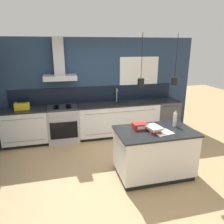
# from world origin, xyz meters

# --- Properties ---
(ground_plane) EXTENTS (16.00, 16.00, 0.00)m
(ground_plane) POSITION_xyz_m (0.00, 0.00, 0.00)
(ground_plane) COLOR tan
(ground_plane) RESTS_ON ground
(wall_back) EXTENTS (5.60, 2.50, 2.60)m
(wall_back) POSITION_xyz_m (-0.05, 2.00, 1.36)
(wall_back) COLOR navy
(wall_back) RESTS_ON ground_plane
(counter_run_left) EXTENTS (1.09, 0.64, 0.91)m
(counter_run_left) POSITION_xyz_m (-1.83, 1.69, 0.46)
(counter_run_left) COLOR black
(counter_run_left) RESTS_ON ground_plane
(counter_run_sink) EXTENTS (2.19, 0.64, 1.28)m
(counter_run_sink) POSITION_xyz_m (0.57, 1.69, 0.46)
(counter_run_sink) COLOR black
(counter_run_sink) RESTS_ON ground_plane
(oven_range) EXTENTS (0.77, 0.66, 0.91)m
(oven_range) POSITION_xyz_m (-0.90, 1.69, 0.46)
(oven_range) COLOR #B5B5BA
(oven_range) RESTS_ON ground_plane
(dishwasher) EXTENTS (0.64, 0.65, 0.91)m
(dishwasher) POSITION_xyz_m (1.98, 1.69, 0.46)
(dishwasher) COLOR #4C4C51
(dishwasher) RESTS_ON ground_plane
(kitchen_island) EXTENTS (1.43, 0.90, 0.91)m
(kitchen_island) POSITION_xyz_m (0.70, -0.34, 0.46)
(kitchen_island) COLOR black
(kitchen_island) RESTS_ON ground_plane
(bottle_on_island) EXTENTS (0.07, 0.07, 0.33)m
(bottle_on_island) POSITION_xyz_m (1.15, -0.23, 1.05)
(bottle_on_island) COLOR silver
(bottle_on_island) RESTS_ON kitchen_island
(book_stack) EXTENTS (0.29, 0.36, 0.10)m
(book_stack) POSITION_xyz_m (0.65, -0.38, 0.96)
(book_stack) COLOR #B2332D
(book_stack) RESTS_ON kitchen_island
(red_supply_box) EXTENTS (0.25, 0.19, 0.11)m
(red_supply_box) POSITION_xyz_m (0.45, -0.21, 0.97)
(red_supply_box) COLOR red
(red_supply_box) RESTS_ON kitchen_island
(paper_pile) EXTENTS (0.37, 0.32, 0.01)m
(paper_pile) POSITION_xyz_m (0.79, -0.48, 0.91)
(paper_pile) COLOR silver
(paper_pile) RESTS_ON kitchen_island
(yellow_toolbox) EXTENTS (0.34, 0.18, 0.19)m
(yellow_toolbox) POSITION_xyz_m (-1.85, 1.69, 0.99)
(yellow_toolbox) COLOR gold
(yellow_toolbox) RESTS_ON counter_run_left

